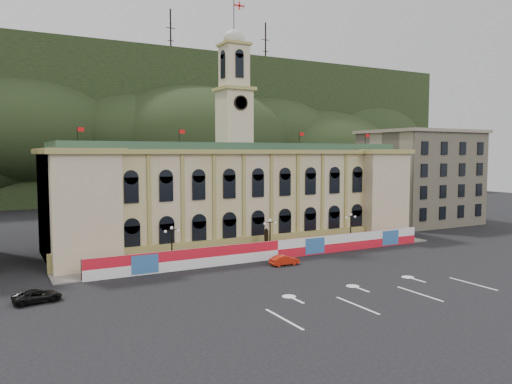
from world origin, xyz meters
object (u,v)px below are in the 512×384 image
statue (266,246)px  black_suv (37,296)px  red_sedan (284,260)px  lamp_center (270,234)px

statue → black_suv: size_ratio=0.80×
statue → red_sedan: 6.66m
lamp_center → black_suv: (-30.00, -7.81, -2.46)m
lamp_center → red_sedan: 6.15m
statue → red_sedan: bearing=-99.8°
lamp_center → black_suv: 31.10m
statue → lamp_center: bearing=-90.0°
statue → black_suv: bearing=-163.6°
statue → red_sedan: size_ratio=0.96×
lamp_center → black_suv: size_ratio=1.10×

